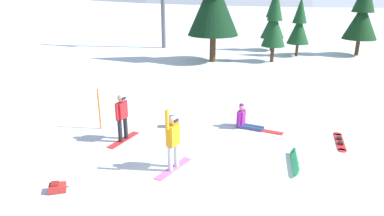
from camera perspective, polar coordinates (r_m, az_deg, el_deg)
name	(u,v)px	position (r m, az deg, el deg)	size (l,w,h in m)	color
ground_plane	(212,187)	(10.28, 3.17, -12.34)	(800.00, 800.00, 0.00)	white
snowboarder_foreground	(173,141)	(10.73, -3.03, -5.22)	(0.59, 1.62, 1.99)	pink
snowboarder_midground	(122,117)	(12.90, -11.01, -1.37)	(0.43, 1.58, 1.71)	red
snowboarder_background	(245,120)	(14.11, 8.45, -1.82)	(1.81, 0.63, 0.98)	#335184
loose_snowboard_far_spare	(295,161)	(11.72, 15.94, -8.10)	(0.50, 1.70, 0.26)	#19B259
loose_snowboard_near_left	(340,142)	(13.88, 22.34, -4.93)	(0.50, 1.75, 0.09)	red
backpack_blue	(171,122)	(14.09, -3.28, -2.21)	(0.34, 0.37, 0.47)	#2D4C9E
backpack_red	(57,187)	(10.65, -20.52, -11.69)	(0.55, 0.52, 0.28)	red
trail_marker_pole	(99,109)	(14.15, -14.47, -0.17)	(0.06, 0.06, 1.61)	orange
pine_tree_slender	(275,22)	(25.89, 12.92, 13.06)	(1.64, 1.64, 5.02)	#472D19
pine_tree_twin	(299,24)	(28.47, 16.61, 12.55)	(1.64, 1.64, 4.34)	#472D19
pine_tree_short	(273,19)	(30.41, 12.74, 13.62)	(1.89, 1.89, 4.67)	#472D19
pine_tree_young	(362,14)	(30.35, 25.36, 13.30)	(2.49, 2.49, 5.67)	#472D19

